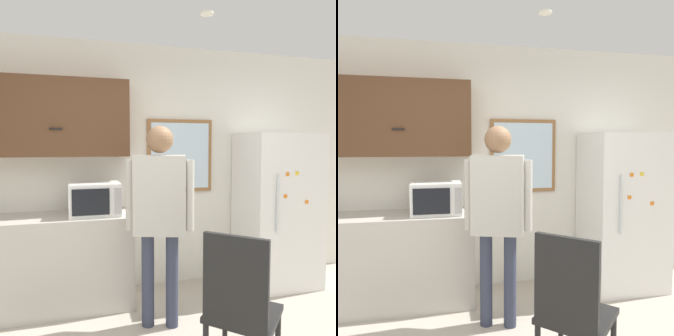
% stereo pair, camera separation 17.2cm
% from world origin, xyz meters
% --- Properties ---
extents(back_wall, '(6.00, 0.06, 2.70)m').
position_xyz_m(back_wall, '(0.00, 2.06, 1.35)').
color(back_wall, silver).
rests_on(back_wall, ground_plane).
extents(counter, '(2.17, 0.59, 0.91)m').
position_xyz_m(counter, '(-1.11, 1.74, 0.45)').
color(counter, '#BCB7AD').
rests_on(counter, ground_plane).
extents(upper_cabinets, '(2.17, 0.33, 0.77)m').
position_xyz_m(upper_cabinets, '(-1.11, 1.88, 1.86)').
color(upper_cabinets, '#51331E').
extents(microwave, '(0.49, 0.37, 0.32)m').
position_xyz_m(microwave, '(-0.38, 1.70, 1.07)').
color(microwave, white).
rests_on(microwave, counter).
extents(person, '(0.57, 0.34, 1.76)m').
position_xyz_m(person, '(0.14, 1.15, 1.08)').
color(person, '#33384C').
rests_on(person, ground_plane).
extents(refrigerator, '(0.82, 0.69, 1.72)m').
position_xyz_m(refrigerator, '(1.65, 1.69, 0.86)').
color(refrigerator, white).
rests_on(refrigerator, ground_plane).
extents(chair, '(0.64, 0.64, 1.03)m').
position_xyz_m(chair, '(0.49, 0.34, 0.55)').
color(chair, black).
rests_on(chair, ground_plane).
extents(window, '(0.76, 0.05, 0.83)m').
position_xyz_m(window, '(0.59, 2.02, 1.47)').
color(window, olive).
extents(ceiling_light, '(0.11, 0.11, 0.01)m').
position_xyz_m(ceiling_light, '(0.52, 1.04, 2.68)').
color(ceiling_light, white).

